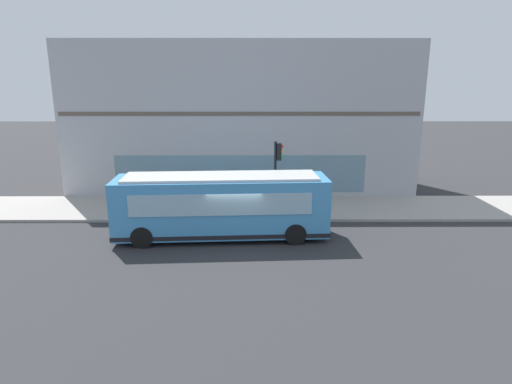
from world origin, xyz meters
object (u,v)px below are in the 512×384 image
Objects in this scene: fire_hydrant at (281,193)px; pedestrian_by_light_pole at (231,195)px; traffic_light_near_corner at (278,165)px; pedestrian_near_hydrant at (118,190)px; city_bus_nearside at (221,206)px; pedestrian_near_building_entrance at (178,200)px.

fire_hydrant is 0.45× the size of pedestrian_by_light_pole.
traffic_light_near_corner is 3.33m from pedestrian_by_light_pole.
fire_hydrant is 9.85m from pedestrian_near_hydrant.
fire_hydrant is (3.61, -0.47, -2.51)m from traffic_light_near_corner.
fire_hydrant is at bearing -48.64° from pedestrian_by_light_pole.
pedestrian_by_light_pole is at bearing 69.22° from traffic_light_near_corner.
city_bus_nearside is 3.77m from pedestrian_by_light_pole.
traffic_light_near_corner is at bearing -110.78° from pedestrian_by_light_pole.
pedestrian_near_hydrant is 1.05× the size of pedestrian_by_light_pole.
pedestrian_near_building_entrance is at bearing 106.37° from pedestrian_by_light_pole.
traffic_light_near_corner is at bearing -45.50° from city_bus_nearside.
pedestrian_by_light_pole is (3.73, -0.28, -0.46)m from city_bus_nearside.
fire_hydrant is 4.04m from pedestrian_by_light_pole.
traffic_light_near_corner is at bearing -102.05° from pedestrian_near_hydrant.
pedestrian_near_building_entrance is (0.13, 5.37, -1.95)m from traffic_light_near_corner.
pedestrian_near_hydrant is at bearing 64.48° from pedestrian_near_building_entrance.
pedestrian_near_hydrant reaches higher than fire_hydrant.
city_bus_nearside is 6.15× the size of pedestrian_by_light_pole.
fire_hydrant is 0.43× the size of pedestrian_near_hydrant.
traffic_light_near_corner is 2.55× the size of pedestrian_near_building_entrance.
fire_hydrant is at bearing -27.25° from city_bus_nearside.
pedestrian_by_light_pole is 2.95m from pedestrian_near_building_entrance.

